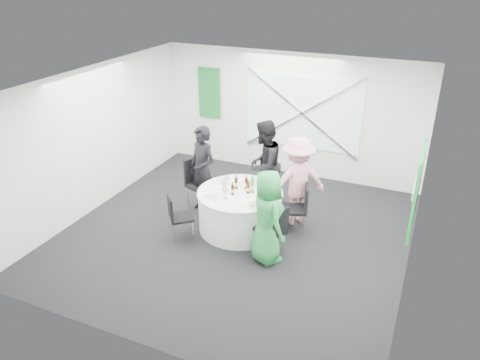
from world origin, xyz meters
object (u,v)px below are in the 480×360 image
at_px(person_man_back_left, 203,170).
at_px(person_man_back, 264,165).
at_px(banquet_table, 240,210).
at_px(green_water_bottle, 252,186).
at_px(chair_front_right, 273,228).
at_px(chair_back, 267,180).
at_px(chair_back_right, 299,205).
at_px(person_woman_pink, 297,181).
at_px(chair_front_left, 177,214).
at_px(chair_back_left, 197,179).
at_px(person_woman_green, 267,217).
at_px(clear_water_bottle, 225,185).

distance_m(person_man_back_left, person_man_back, 1.21).
bearing_deg(banquet_table, green_water_bottle, 18.59).
height_order(banquet_table, chair_front_right, chair_front_right).
bearing_deg(banquet_table, chair_back, 85.53).
bearing_deg(chair_back_right, chair_front_right, -27.53).
distance_m(person_man_back, person_woman_pink, 0.87).
bearing_deg(chair_front_left, person_woman_pink, -91.82).
bearing_deg(chair_back_left, chair_front_left, -146.51).
bearing_deg(chair_front_left, chair_front_right, -126.12).
height_order(person_woman_green, clear_water_bottle, person_woman_green).
relative_size(banquet_table, chair_back_left, 1.52).
relative_size(chair_back, chair_front_right, 0.94).
distance_m(chair_back_left, chair_front_right, 2.28).
relative_size(chair_front_right, person_woman_pink, 0.55).
relative_size(person_man_back_left, person_woman_green, 1.09).
bearing_deg(chair_back, chair_back_right, -35.68).
xyz_separation_m(chair_front_right, person_woman_green, (-0.07, -0.11, 0.25)).
relative_size(chair_back, person_man_back_left, 0.51).
relative_size(person_man_back_left, green_water_bottle, 5.32).
distance_m(person_woman_pink, person_woman_green, 1.39).
bearing_deg(banquet_table, chair_front_left, -138.96).
xyz_separation_m(chair_front_left, clear_water_bottle, (0.62, 0.68, 0.38)).
height_order(chair_back, chair_front_right, chair_front_right).
bearing_deg(chair_back_left, chair_back_right, -70.86).
distance_m(chair_back, person_man_back_left, 1.34).
relative_size(chair_back_left, chair_back_right, 1.11).
bearing_deg(clear_water_bottle, chair_back_right, 18.85).
bearing_deg(green_water_bottle, banquet_table, -161.41).
bearing_deg(chair_back_right, person_man_back_left, -109.42).
xyz_separation_m(chair_back, green_water_bottle, (0.12, -1.06, 0.37)).
bearing_deg(clear_water_bottle, chair_back_left, 147.51).
bearing_deg(person_man_back_left, banquet_table, 0.00).
bearing_deg(chair_front_right, clear_water_bottle, -79.59).
bearing_deg(clear_water_bottle, green_water_bottle, 19.23).
distance_m(green_water_bottle, clear_water_bottle, 0.50).
distance_m(chair_back_left, clear_water_bottle, 1.07).
bearing_deg(banquet_table, person_woman_pink, 37.26).
distance_m(chair_front_left, person_woman_pink, 2.29).
distance_m(person_woman_green, green_water_bottle, 1.00).
distance_m(chair_back_right, person_man_back, 1.21).
bearing_deg(person_man_back, chair_front_right, 30.42).
height_order(chair_back, person_man_back_left, person_man_back_left).
distance_m(banquet_table, person_woman_green, 1.16).
height_order(chair_back_left, person_man_back, person_man_back).
relative_size(chair_back, chair_front_left, 1.05).
xyz_separation_m(chair_back_left, clear_water_bottle, (0.87, -0.55, 0.28)).
relative_size(chair_back_left, person_man_back, 0.57).
height_order(chair_back_right, person_woman_green, person_woman_green).
relative_size(person_man_back_left, person_man_back, 0.97).
xyz_separation_m(person_man_back_left, person_man_back, (1.03, 0.63, 0.03)).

